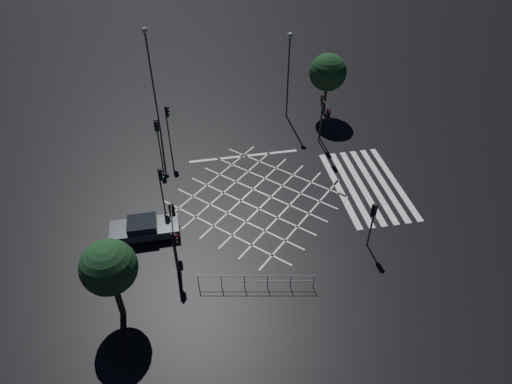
% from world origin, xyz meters
% --- Properties ---
extents(ground_plane, '(200.00, 200.00, 0.00)m').
position_xyz_m(ground_plane, '(0.00, 0.00, 0.00)').
color(ground_plane, black).
extents(road_markings, '(13.72, 18.10, 0.01)m').
position_xyz_m(road_markings, '(0.31, -4.90, 0.00)').
color(road_markings, silver).
rests_on(road_markings, ground_plane).
extents(traffic_light_ne_main, '(0.39, 0.36, 3.98)m').
position_xyz_m(traffic_light_ne_main, '(5.94, 6.75, 2.85)').
color(traffic_light_ne_main, '#2D2D30').
rests_on(traffic_light_ne_main, ground_plane).
extents(traffic_light_sw_main, '(0.39, 0.36, 3.55)m').
position_xyz_m(traffic_light_sw_main, '(-5.91, -6.41, 2.54)').
color(traffic_light_sw_main, '#2D2D30').
rests_on(traffic_light_sw_main, ground_plane).
extents(traffic_light_ne_cross, '(0.36, 0.39, 4.59)m').
position_xyz_m(traffic_light_ne_cross, '(6.95, 5.86, 3.26)').
color(traffic_light_ne_cross, '#2D2D30').
rests_on(traffic_light_ne_cross, ground_plane).
extents(traffic_light_nw_main, '(2.82, 0.36, 3.56)m').
position_xyz_m(traffic_light_nw_main, '(-4.48, 6.03, 2.63)').
color(traffic_light_nw_main, '#2D2D30').
rests_on(traffic_light_nw_main, ground_plane).
extents(traffic_light_median_north, '(0.36, 0.39, 3.87)m').
position_xyz_m(traffic_light_median_north, '(-0.17, 6.62, 2.77)').
color(traffic_light_median_north, '#2D2D30').
rests_on(traffic_light_median_north, ground_plane).
extents(traffic_light_se_main, '(1.91, 0.36, 4.23)m').
position_xyz_m(traffic_light_se_main, '(5.65, -6.80, 3.07)').
color(traffic_light_se_main, '#2D2D30').
rests_on(traffic_light_se_main, ground_plane).
extents(traffic_light_se_cross, '(0.36, 0.39, 4.28)m').
position_xyz_m(traffic_light_se_cross, '(7.02, -6.94, 3.05)').
color(traffic_light_se_cross, '#2D2D30').
rests_on(traffic_light_se_cross, ground_plane).
extents(traffic_light_nw_cross, '(0.36, 0.39, 3.37)m').
position_xyz_m(traffic_light_nw_cross, '(-5.98, 6.02, 2.41)').
color(traffic_light_nw_cross, '#2D2D30').
rests_on(traffic_light_nw_cross, ground_plane).
extents(street_lamp_east, '(0.46, 0.46, 9.53)m').
position_xyz_m(street_lamp_east, '(10.45, 6.76, 6.27)').
color(street_lamp_east, '#2D2D30').
rests_on(street_lamp_east, ground_plane).
extents(street_lamp_west, '(0.50, 0.50, 8.01)m').
position_xyz_m(street_lamp_west, '(11.26, -5.02, 5.58)').
color(street_lamp_west, '#2D2D30').
rests_on(street_lamp_west, ground_plane).
extents(street_tree_near, '(3.37, 3.37, 5.89)m').
position_xyz_m(street_tree_near, '(11.10, -8.63, 4.19)').
color(street_tree_near, '#38281C').
rests_on(street_tree_near, ground_plane).
extents(street_tree_far, '(3.02, 3.02, 5.53)m').
position_xyz_m(street_tree_far, '(-8.52, 9.38, 3.99)').
color(street_tree_far, '#38281C').
rests_on(street_tree_far, ground_plane).
extents(waiting_car, '(1.87, 4.61, 1.25)m').
position_xyz_m(waiting_car, '(-2.28, 8.11, 0.60)').
color(waiting_car, '#474C51').
rests_on(waiting_car, ground_plane).
extents(pedestrian_railing, '(1.32, 6.86, 1.05)m').
position_xyz_m(pedestrian_railing, '(-8.05, 1.50, 0.67)').
color(pedestrian_railing, '#B7B7BC').
rests_on(pedestrian_railing, ground_plane).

